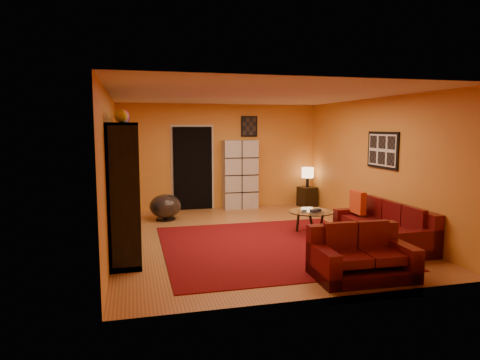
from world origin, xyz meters
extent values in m
plane|color=#965B2E|center=(0.00, 0.00, 0.00)|extent=(6.00, 6.00, 0.00)
plane|color=white|center=(0.00, 0.00, 2.60)|extent=(6.00, 6.00, 0.00)
plane|color=orange|center=(0.00, 3.00, 1.30)|extent=(6.00, 0.00, 6.00)
plane|color=orange|center=(0.00, -3.00, 1.30)|extent=(6.00, 0.00, 6.00)
plane|color=orange|center=(-2.50, 0.00, 1.30)|extent=(0.00, 6.00, 6.00)
plane|color=orange|center=(2.50, 0.00, 1.30)|extent=(0.00, 6.00, 6.00)
cube|color=#53090D|center=(0.10, -0.70, 0.01)|extent=(3.60, 3.60, 0.01)
cube|color=black|center=(-0.70, 2.96, 1.02)|extent=(0.95, 0.10, 2.04)
cube|color=black|center=(2.48, -0.30, 1.60)|extent=(0.03, 1.00, 0.70)
cube|color=black|center=(0.75, 2.98, 2.05)|extent=(0.42, 0.03, 0.52)
cube|color=black|center=(-2.27, 0.00, 1.05)|extent=(0.45, 3.00, 2.10)
imported|color=black|center=(-2.23, -0.07, 1.00)|extent=(0.97, 0.13, 0.56)
cube|color=#47090C|center=(2.05, -1.04, 0.16)|extent=(0.86, 2.05, 0.32)
cube|color=#47090C|center=(2.38, -1.04, 0.42)|extent=(0.21, 2.04, 0.85)
cube|color=#47090C|center=(2.06, -1.97, 0.31)|extent=(0.84, 0.19, 0.62)
cube|color=#47090C|center=(2.04, -0.11, 0.31)|extent=(0.84, 0.19, 0.62)
cube|color=#47090C|center=(2.02, -1.60, 0.47)|extent=(0.62, 0.55, 0.12)
cube|color=#47090C|center=(2.01, -1.04, 0.47)|extent=(0.62, 0.55, 0.12)
cube|color=#47090C|center=(2.00, -0.48, 0.47)|extent=(0.62, 0.55, 0.12)
cube|color=#47090C|center=(0.83, -2.50, 0.16)|extent=(1.35, 0.84, 0.32)
cube|color=#47090C|center=(0.84, -2.19, 0.42)|extent=(1.33, 0.22, 0.85)
cube|color=#47090C|center=(1.41, -2.52, 0.31)|extent=(0.20, 0.80, 0.62)
cube|color=#47090C|center=(0.26, -2.48, 0.31)|extent=(0.20, 0.80, 0.62)
cube|color=#47090C|center=(1.07, -2.55, 0.47)|extent=(0.48, 0.59, 0.12)
cube|color=#47090C|center=(0.59, -2.53, 0.47)|extent=(0.48, 0.59, 0.12)
cube|color=red|center=(1.95, -0.37, 0.63)|extent=(0.12, 0.42, 0.42)
cylinder|color=silver|center=(1.14, -0.05, 0.43)|extent=(0.86, 0.86, 0.02)
cylinder|color=black|center=(1.40, 0.01, 0.21)|extent=(0.05, 0.05, 0.41)
cylinder|color=black|center=(0.97, 0.15, 0.21)|extent=(0.05, 0.05, 0.41)
cylinder|color=black|center=(1.06, -0.30, 0.21)|extent=(0.05, 0.05, 0.41)
cube|color=beige|center=(0.47, 2.80, 0.86)|extent=(0.86, 0.39, 1.71)
cylinder|color=black|center=(-1.47, 1.86, 0.02)|extent=(0.44, 0.44, 0.03)
cylinder|color=black|center=(-1.47, 1.86, 0.10)|extent=(0.06, 0.06, 0.15)
ellipsoid|color=#3C3535|center=(-1.47, 1.86, 0.31)|extent=(0.69, 0.69, 0.52)
cube|color=black|center=(2.22, 2.63, 0.25)|extent=(0.47, 0.47, 0.50)
cylinder|color=black|center=(2.22, 2.63, 0.62)|extent=(0.08, 0.08, 0.24)
cylinder|color=#FFC98C|center=(2.22, 2.63, 0.87)|extent=(0.30, 0.30, 0.26)
camera|label=1|loc=(-2.14, -7.51, 2.04)|focal=32.00mm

